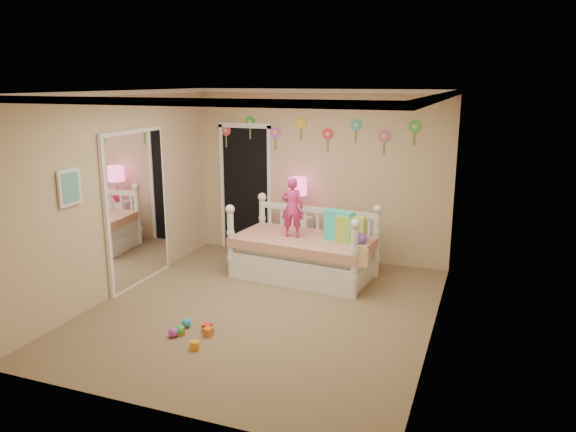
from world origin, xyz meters
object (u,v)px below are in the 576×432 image
at_px(daybed, 304,241).
at_px(table_lamp, 298,191).
at_px(child, 292,207).
at_px(nightstand, 298,238).

height_order(daybed, table_lamp, table_lamp).
distance_m(child, nightstand, 1.03).
bearing_deg(nightstand, table_lamp, -172.93).
relative_size(daybed, table_lamp, 3.14).
distance_m(daybed, child, 0.51).
xyz_separation_m(child, nightstand, (-0.19, 0.76, -0.67)).
distance_m(daybed, nightstand, 0.82).
xyz_separation_m(daybed, nightstand, (-0.35, 0.72, -0.19)).
bearing_deg(table_lamp, daybed, -64.29).
height_order(nightstand, table_lamp, table_lamp).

